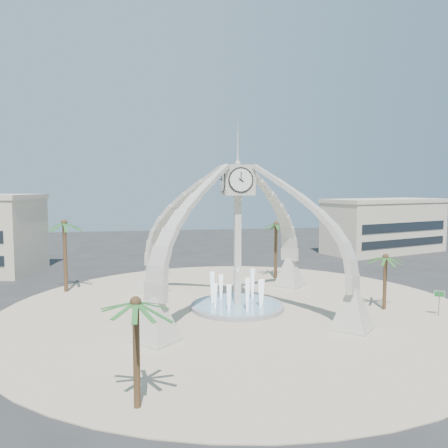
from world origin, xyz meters
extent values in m
plane|color=#282828|center=(0.00, 0.00, 0.00)|extent=(140.00, 140.00, 0.00)
cylinder|color=tan|center=(0.00, 0.00, 0.03)|extent=(40.00, 40.00, 0.06)
cube|color=#BDB8A8|center=(0.00, 0.00, 4.90)|extent=(0.55, 0.55, 9.80)
cube|color=#BDB8A8|center=(0.00, 0.00, 11.05)|extent=(2.50, 2.50, 2.50)
cone|color=#BDB8A8|center=(0.00, 0.00, 14.30)|extent=(0.20, 0.20, 4.00)
cylinder|color=white|center=(0.00, -1.29, 11.05)|extent=(1.84, 0.04, 1.84)
pyramid|color=#BDB8A8|center=(7.07, 7.07, 1.60)|extent=(3.80, 3.80, 3.20)
pyramid|color=#BDB8A8|center=(-7.07, 7.07, 1.60)|extent=(3.80, 3.80, 3.20)
pyramid|color=#BDB8A8|center=(-7.07, -7.07, 1.60)|extent=(3.80, 3.80, 3.20)
pyramid|color=#BDB8A8|center=(7.07, -7.07, 1.60)|extent=(3.80, 3.80, 3.20)
cylinder|color=#9C9B9E|center=(0.00, 0.00, 0.20)|extent=(8.00, 8.00, 0.40)
cylinder|color=#82ADC2|center=(0.00, 0.00, 0.42)|extent=(7.40, 7.40, 0.04)
cone|color=white|center=(0.00, 0.00, 2.02)|extent=(0.60, 0.60, 3.20)
cube|color=beige|center=(30.00, 28.00, 4.00)|extent=(21.49, 13.79, 8.00)
cube|color=beige|center=(30.00, 28.00, 8.30)|extent=(21.87, 14.17, 0.60)
cylinder|color=brown|center=(12.30, -2.51, 2.35)|extent=(0.31, 0.31, 4.71)
cylinder|color=brown|center=(-15.62, 8.95, 3.54)|extent=(0.38, 0.38, 7.08)
cylinder|color=brown|center=(6.81, 11.20, 3.21)|extent=(0.37, 0.37, 6.42)
cylinder|color=brown|center=(-8.17, -15.76, 2.63)|extent=(0.33, 0.33, 5.26)
cylinder|color=slate|center=(15.61, -5.08, 1.12)|extent=(0.07, 0.07, 2.24)
cube|color=#186225|center=(15.61, -5.08, 1.88)|extent=(0.72, 0.31, 0.45)
cube|color=white|center=(15.61, -5.08, 1.88)|extent=(0.77, 0.31, 0.51)
camera|label=1|loc=(-7.63, -36.06, 10.49)|focal=35.00mm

